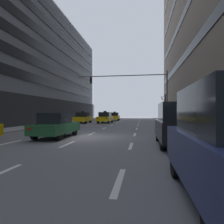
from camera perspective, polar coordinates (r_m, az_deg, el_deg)
ground_plane at (r=13.42m, az=-8.09°, el=-7.24°), size 120.00×120.00×0.00m
sidewalk_right at (r=13.50m, az=27.08°, el=-6.90°), size 2.86×80.00×0.14m
lane_stripe_l1_s3 at (r=12.22m, az=-27.64°, el=-7.94°), size 0.16×2.00×0.01m
lane_stripe_l1_s4 at (r=16.48m, az=-17.18°, el=-5.87°), size 0.16×2.00×0.01m
lane_stripe_l1_s5 at (r=21.07m, az=-11.18°, el=-4.58°), size 0.16×2.00×0.01m
lane_stripe_l1_s6 at (r=25.81m, az=-7.36°, el=-3.73°), size 0.16×2.00×0.01m
lane_stripe_l1_s7 at (r=30.64m, az=-4.74°, el=-3.14°), size 0.16×2.00×0.01m
lane_stripe_l1_s8 at (r=35.51m, az=-2.84°, el=-2.70°), size 0.16×2.00×0.01m
lane_stripe_l1_s9 at (r=40.41m, az=-1.40°, el=-2.37°), size 0.16×2.00×0.01m
lane_stripe_l1_s10 at (r=45.34m, az=-0.27°, el=-2.11°), size 0.16×2.00×0.01m
lane_stripe_l2_s3 at (r=10.61m, az=-12.89°, el=-9.16°), size 0.16×2.00×0.01m
lane_stripe_l2_s4 at (r=15.33m, az=-5.90°, el=-6.32°), size 0.16×2.00×0.01m
lane_stripe_l2_s5 at (r=20.18m, az=-2.26°, el=-4.79°), size 0.16×2.00×0.01m
lane_stripe_l2_s6 at (r=25.09m, az=-0.05°, el=-3.84°), size 0.16×2.00×0.01m
lane_stripe_l2_s7 at (r=30.03m, az=1.44°, el=-3.20°), size 0.16×2.00×0.01m
lane_stripe_l2_s8 at (r=34.99m, az=2.50°, el=-2.75°), size 0.16×2.00×0.01m
lane_stripe_l2_s9 at (r=39.95m, az=3.30°, el=-2.40°), size 0.16×2.00×0.01m
lane_stripe_l2_s10 at (r=44.93m, az=3.92°, el=-2.13°), size 0.16×2.00×0.01m
lane_stripe_l3_s2 at (r=5.05m, az=2.05°, el=-19.55°), size 0.16×2.00×0.01m
lane_stripe_l3_s3 at (r=9.89m, az=5.55°, el=-9.83°), size 0.16×2.00×0.01m
lane_stripe_l3_s4 at (r=14.84m, az=6.68°, el=-6.53°), size 0.16×2.00×0.01m
lane_stripe_l3_s5 at (r=19.81m, az=7.24°, el=-4.88°), size 0.16×2.00×0.01m
lane_stripe_l3_s6 at (r=24.79m, az=7.57°, el=-3.89°), size 0.16×2.00×0.01m
lane_stripe_l3_s7 at (r=29.78m, az=7.79°, el=-3.23°), size 0.16×2.00×0.01m
lane_stripe_l3_s8 at (r=34.77m, az=7.95°, el=-2.76°), size 0.16×2.00×0.01m
lane_stripe_l3_s9 at (r=39.77m, az=8.07°, el=-2.41°), size 0.16×2.00×0.01m
lane_stripe_l3_s10 at (r=44.76m, az=8.16°, el=-2.14°), size 0.16×2.00×0.01m
car_driving_0 at (r=13.44m, az=-16.04°, el=-3.80°), size 1.83×4.34×1.62m
taxi_driving_1 at (r=30.17m, az=-1.99°, el=-1.63°), size 2.02×4.51×1.85m
taxi_driving_2 at (r=29.76m, az=-8.46°, el=-1.70°), size 1.87×4.36×1.80m
taxi_driving_3 at (r=38.58m, az=0.78°, el=-1.33°), size 1.96×4.30×1.75m
car_parked_1 at (r=10.36m, az=18.37°, el=-3.42°), size 1.88×4.47×2.16m
traffic_signal_0 at (r=26.10m, az=7.58°, el=7.40°), size 12.00×0.35×6.88m
street_tree_0 at (r=34.79m, az=15.29°, el=1.41°), size 1.42×1.42×4.94m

